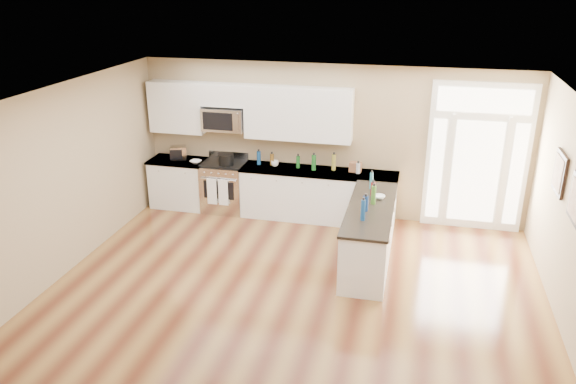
{
  "coord_description": "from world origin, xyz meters",
  "views": [
    {
      "loc": [
        1.53,
        -5.72,
        4.26
      ],
      "look_at": [
        -0.32,
        2.0,
        1.15
      ],
      "focal_mm": 35.0,
      "sensor_mm": 36.0,
      "label": 1
    }
  ],
  "objects_px": {
    "peninsula_cabinet": "(369,236)",
    "toaster_oven": "(179,153)",
    "kitchen_range": "(225,186)",
    "stockpot": "(226,159)"
  },
  "relations": [
    {
      "from": "stockpot",
      "to": "peninsula_cabinet",
      "type": "bearing_deg",
      "value": -25.93
    },
    {
      "from": "peninsula_cabinet",
      "to": "stockpot",
      "type": "bearing_deg",
      "value": 154.07
    },
    {
      "from": "peninsula_cabinet",
      "to": "toaster_oven",
      "type": "distance_m",
      "value": 4.13
    },
    {
      "from": "peninsula_cabinet",
      "to": "stockpot",
      "type": "relative_size",
      "value": 8.21
    },
    {
      "from": "peninsula_cabinet",
      "to": "toaster_oven",
      "type": "relative_size",
      "value": 7.91
    },
    {
      "from": "toaster_oven",
      "to": "kitchen_range",
      "type": "bearing_deg",
      "value": -25.92
    },
    {
      "from": "peninsula_cabinet",
      "to": "toaster_oven",
      "type": "bearing_deg",
      "value": 158.55
    },
    {
      "from": "peninsula_cabinet",
      "to": "kitchen_range",
      "type": "xyz_separation_m",
      "value": [
        -2.88,
        1.45,
        0.04
      ]
    },
    {
      "from": "peninsula_cabinet",
      "to": "kitchen_range",
      "type": "bearing_deg",
      "value": 153.34
    },
    {
      "from": "kitchen_range",
      "to": "stockpot",
      "type": "xyz_separation_m",
      "value": [
        0.08,
        -0.09,
        0.58
      ]
    }
  ]
}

